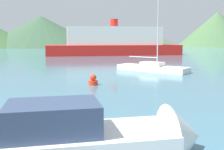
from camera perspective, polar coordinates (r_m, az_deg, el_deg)
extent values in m
cube|color=white|center=(8.73, -8.57, -14.01)|extent=(6.55, 3.45, 0.84)
cone|color=white|center=(9.63, 14.31, -12.06)|extent=(1.52, 2.36, 2.19)
cube|color=#334260|center=(8.44, -11.89, -8.55)|extent=(2.97, 2.32, 0.92)
cube|color=white|center=(30.81, 8.16, 1.31)|extent=(7.59, 6.70, 0.60)
cube|color=white|center=(30.76, 8.18, 2.25)|extent=(2.83, 2.69, 0.42)
cylinder|color=#BCBCC1|center=(30.35, 9.30, 8.92)|extent=(0.12, 0.12, 7.57)
cylinder|color=#BCBCC1|center=(31.31, 6.30, 3.64)|extent=(2.86, 2.33, 0.10)
cube|color=red|center=(59.47, 0.41, 5.11)|extent=(28.58, 10.63, 2.12)
cube|color=silver|center=(59.41, 0.41, 7.95)|extent=(20.15, 8.40, 3.77)
cylinder|color=red|center=(59.49, 0.42, 10.54)|extent=(1.61, 1.61, 1.60)
cylinder|color=red|center=(21.74, -3.85, -1.58)|extent=(0.73, 0.73, 0.33)
sphere|color=red|center=(21.68, -3.86, -0.49)|extent=(0.51, 0.51, 0.51)
cone|color=#38563D|center=(122.35, -14.14, 8.61)|extent=(49.50, 49.50, 12.63)
cone|color=#4C6647|center=(114.00, 5.05, 7.62)|extent=(36.02, 36.02, 7.55)
cone|color=#476B42|center=(128.32, 20.53, 8.72)|extent=(32.91, 32.91, 14.49)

